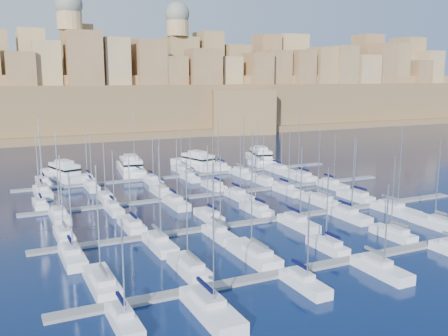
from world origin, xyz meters
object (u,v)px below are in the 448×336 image
motor_yacht_c (197,162)px  motor_yacht_d (260,157)px  sailboat_2 (254,254)px  sailboat_4 (393,234)px  sailboat_0 (102,282)px  motor_yacht_a (64,173)px  motor_yacht_b (131,167)px

motor_yacht_c → motor_yacht_d: (20.71, 0.34, 0.00)m
sailboat_2 → motor_yacht_c: (20.19, 69.50, 0.93)m
sailboat_4 → sailboat_0: bearing=179.1°
motor_yacht_a → motor_yacht_c: bearing=0.5°
sailboat_4 → motor_yacht_d: sailboat_4 is taller
sailboat_2 → motor_yacht_b: (1.57, 70.34, 0.93)m
sailboat_2 → motor_yacht_b: 70.36m
sailboat_4 → motor_yacht_d: (16.40, 71.15, 0.99)m
sailboat_0 → motor_yacht_d: sailboat_0 is taller
sailboat_4 → motor_yacht_a: 81.15m
sailboat_4 → motor_yacht_a: (-40.21, 70.48, 0.99)m
sailboat_0 → sailboat_4: bearing=-0.9°
sailboat_2 → motor_yacht_c: bearing=73.8°
sailboat_0 → motor_yacht_b: size_ratio=0.78×
motor_yacht_c → sailboat_4: bearing=-86.5°
motor_yacht_c → motor_yacht_d: bearing=0.9°
sailboat_4 → motor_yacht_b: sailboat_4 is taller
sailboat_2 → motor_yacht_b: bearing=88.7°
sailboat_4 → motor_yacht_c: size_ratio=0.75×
sailboat_4 → motor_yacht_d: size_ratio=0.72×
sailboat_2 → motor_yacht_a: sailboat_2 is taller
sailboat_2 → motor_yacht_a: (-15.71, 69.17, 0.93)m
sailboat_2 → motor_yacht_d: 80.94m
sailboat_0 → sailboat_4: sailboat_0 is taller
sailboat_2 → sailboat_4: sailboat_2 is taller
motor_yacht_b → motor_yacht_d: (39.33, -0.49, 0.00)m
motor_yacht_c → motor_yacht_b: bearing=177.4°
sailboat_0 → motor_yacht_a: size_ratio=0.88×
sailboat_4 → sailboat_2: bearing=176.9°
sailboat_2 → motor_yacht_a: bearing=102.8°
motor_yacht_d → motor_yacht_c: bearing=-179.1°
motor_yacht_b → sailboat_2: bearing=-91.3°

